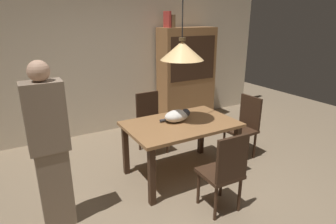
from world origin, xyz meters
TOP-DOWN VIEW (x-y plane):
  - ground at (0.00, 0.00)m, footprint 10.00×10.00m
  - back_wall at (0.00, 2.65)m, footprint 6.40×0.10m
  - dining_table at (0.13, 0.58)m, footprint 1.40×0.90m
  - chair_right_side at (1.26, 0.58)m, footprint 0.42×0.42m
  - chair_near_front at (0.12, -0.30)m, footprint 0.41×0.41m
  - chair_far_back at (0.12, 1.46)m, footprint 0.41×0.41m
  - cat_sleeping at (0.12, 0.65)m, footprint 0.39×0.25m
  - pendant_lamp at (0.13, 0.58)m, footprint 0.52×0.52m
  - hutch_bookcase at (1.34, 2.32)m, footprint 1.12×0.45m
  - book_red_tall at (0.91, 2.32)m, footprint 0.04×0.22m
  - book_brown_thick at (0.98, 2.32)m, footprint 0.06×0.24m
  - person_standing at (-1.46, 0.39)m, footprint 0.36×0.22m

SIDE VIEW (x-z plane):
  - ground at x=0.00m, z-range 0.00..0.00m
  - chair_right_side at x=1.26m, z-range 0.05..0.98m
  - chair_near_front at x=0.12m, z-range 0.05..0.98m
  - chair_far_back at x=0.12m, z-range 0.05..0.98m
  - dining_table at x=0.13m, z-range 0.27..1.02m
  - cat_sleeping at x=0.12m, z-range 0.75..0.90m
  - person_standing at x=-1.46m, z-range 0.01..1.70m
  - hutch_bookcase at x=1.34m, z-range -0.04..1.81m
  - back_wall at x=0.00m, z-range 0.00..2.90m
  - pendant_lamp at x=0.13m, z-range 1.01..2.31m
  - book_brown_thick at x=0.98m, z-range 1.85..2.07m
  - book_red_tall at x=0.91m, z-range 1.85..2.13m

